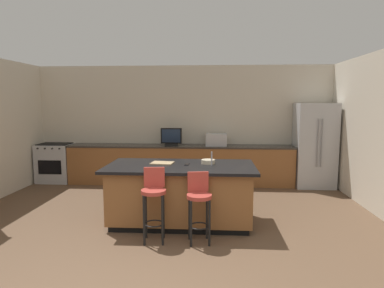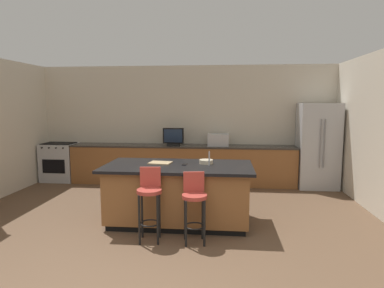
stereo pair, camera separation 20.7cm
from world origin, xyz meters
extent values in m
cube|color=beige|center=(0.00, 5.07, 1.39)|extent=(7.51, 0.12, 2.78)
cube|color=brown|center=(-0.03, 4.69, 0.44)|extent=(5.21, 0.60, 0.88)
cube|color=#332D28|center=(-0.03, 4.69, 0.89)|extent=(5.23, 0.62, 0.04)
cube|color=black|center=(0.23, 2.13, 0.04)|extent=(2.07, 0.94, 0.09)
cube|color=brown|center=(0.23, 2.13, 0.49)|extent=(2.15, 1.02, 0.80)
cube|color=black|center=(0.23, 2.13, 0.91)|extent=(2.31, 1.18, 0.04)
cube|color=#B7BABF|center=(3.02, 4.64, 0.95)|extent=(0.86, 0.69, 1.89)
cylinder|color=gray|center=(2.98, 4.27, 1.04)|extent=(0.02, 0.02, 1.04)
cylinder|color=gray|center=(3.06, 4.27, 1.04)|extent=(0.02, 0.02, 1.04)
cube|color=#B7BABF|center=(-3.05, 4.69, 0.46)|extent=(0.79, 0.60, 0.91)
cube|color=black|center=(-3.05, 4.39, 0.41)|extent=(0.55, 0.01, 0.33)
cube|color=black|center=(-3.05, 4.69, 0.92)|extent=(0.71, 0.50, 0.02)
cylinder|color=black|center=(-3.31, 4.37, 0.85)|extent=(0.04, 0.03, 0.04)
cylinder|color=black|center=(-3.14, 4.37, 0.85)|extent=(0.04, 0.03, 0.04)
cylinder|color=black|center=(-2.96, 4.37, 0.85)|extent=(0.04, 0.03, 0.04)
cylinder|color=black|center=(-2.79, 4.37, 0.85)|extent=(0.04, 0.03, 0.04)
cube|color=#B7BABF|center=(0.80, 4.69, 1.05)|extent=(0.48, 0.36, 0.28)
cube|color=black|center=(-0.24, 4.64, 0.94)|extent=(0.29, 0.16, 0.05)
cube|color=black|center=(-0.24, 4.64, 1.14)|extent=(0.48, 0.05, 0.36)
cube|color=#1E2D47|center=(-0.24, 4.61, 1.14)|extent=(0.43, 0.01, 0.30)
cylinder|color=#B2B2B7|center=(-0.21, 4.79, 1.03)|extent=(0.02, 0.02, 0.24)
cylinder|color=#B2B2B7|center=(0.72, 2.13, 1.04)|extent=(0.02, 0.02, 0.22)
cylinder|color=#B23D33|center=(-0.06, 1.38, 0.71)|extent=(0.34, 0.34, 0.05)
cube|color=#B23D33|center=(-0.08, 1.53, 0.87)|extent=(0.29, 0.06, 0.28)
cylinder|color=black|center=(-0.17, 1.25, 0.34)|extent=(0.03, 0.03, 0.68)
cylinder|color=black|center=(0.07, 1.27, 0.34)|extent=(0.03, 0.03, 0.68)
cylinder|color=black|center=(-0.19, 1.49, 0.34)|extent=(0.03, 0.03, 0.68)
cylinder|color=black|center=(0.05, 1.52, 0.34)|extent=(0.03, 0.03, 0.68)
torus|color=black|center=(-0.06, 1.38, 0.26)|extent=(0.28, 0.28, 0.02)
cylinder|color=#B23D33|center=(0.56, 1.39, 0.65)|extent=(0.34, 0.34, 0.05)
cube|color=#B23D33|center=(0.53, 1.54, 0.82)|extent=(0.29, 0.08, 0.28)
cylinder|color=black|center=(0.46, 1.25, 0.31)|extent=(0.03, 0.03, 0.63)
cylinder|color=black|center=(0.70, 1.29, 0.31)|extent=(0.03, 0.03, 0.63)
cylinder|color=black|center=(0.42, 1.49, 0.31)|extent=(0.03, 0.03, 0.63)
cylinder|color=black|center=(0.66, 1.53, 0.31)|extent=(0.03, 0.03, 0.63)
torus|color=black|center=(0.56, 1.39, 0.24)|extent=(0.28, 0.28, 0.02)
cylinder|color=beige|center=(0.66, 2.28, 0.97)|extent=(0.22, 0.22, 0.07)
cube|color=black|center=(0.33, 2.18, 0.94)|extent=(0.08, 0.15, 0.01)
cube|color=tan|center=(-0.07, 2.24, 0.94)|extent=(0.38, 0.31, 0.02)
camera|label=1|loc=(0.75, -2.94, 1.90)|focal=31.04mm
camera|label=2|loc=(0.95, -2.93, 1.90)|focal=31.04mm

